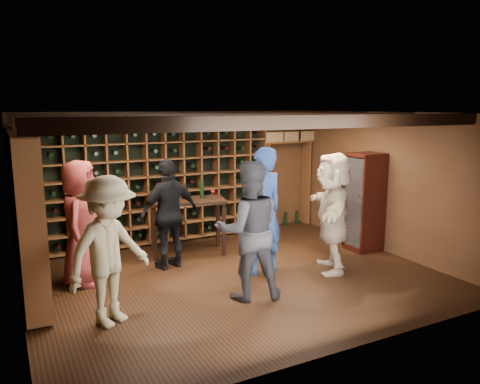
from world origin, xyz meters
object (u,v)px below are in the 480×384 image
guest_woman_black (170,214)px  guest_beige (333,212)px  man_blue_shirt (263,211)px  tasting_table (187,206)px  display_cabinet (365,204)px  guest_khaki (109,251)px  guest_red_floral (81,223)px  man_grey_suit (249,231)px

guest_woman_black → guest_beige: size_ratio=0.94×
man_blue_shirt → tasting_table: size_ratio=1.40×
display_cabinet → guest_beige: guest_beige is taller
guest_woman_black → guest_khaki: (-1.29, -1.58, 0.01)m
guest_woman_black → guest_beige: (2.25, -1.30, 0.06)m
guest_red_floral → tasting_table: size_ratio=1.30×
display_cabinet → tasting_table: bearing=156.7°
man_blue_shirt → guest_khaki: bearing=7.5°
guest_red_floral → guest_beige: 3.83m
display_cabinet → guest_red_floral: (-4.84, 0.61, 0.07)m
display_cabinet → tasting_table: size_ratio=1.23×
man_grey_suit → guest_beige: (1.69, 0.35, 0.00)m
guest_beige → guest_woman_black: bearing=-90.2°
display_cabinet → tasting_table: display_cabinet is taller
man_grey_suit → guest_red_floral: man_grey_suit is taller
man_blue_shirt → guest_woman_black: size_ratio=1.12×
guest_red_floral → guest_woman_black: size_ratio=1.04×
guest_red_floral → guest_beige: bearing=-85.4°
guest_red_floral → man_grey_suit: bearing=-105.8°
guest_khaki → display_cabinet: bearing=-18.8°
man_blue_shirt → man_grey_suit: size_ratio=1.05×
man_blue_shirt → man_grey_suit: (-0.65, -0.75, -0.05)m
guest_woman_black → tasting_table: bearing=-143.4°
man_grey_suit → guest_khaki: (-1.85, 0.07, -0.04)m
display_cabinet → guest_woman_black: (-3.46, 0.70, 0.04)m
man_grey_suit → tasting_table: bearing=-73.2°
man_blue_shirt → guest_red_floral: 2.71m
man_grey_suit → guest_beige: size_ratio=1.00×
tasting_table → guest_khaki: bearing=-116.4°
guest_red_floral → tasting_table: 2.01m
display_cabinet → man_blue_shirt: 2.27m
display_cabinet → man_grey_suit: (-2.90, -0.95, 0.09)m
man_blue_shirt → guest_khaki: size_ratio=1.10×
display_cabinet → guest_red_floral: 4.88m
guest_red_floral → guest_woman_black: 1.39m
display_cabinet → man_blue_shirt: (-2.25, -0.20, 0.14)m
guest_khaki → tasting_table: 2.81m
display_cabinet → man_blue_shirt: man_blue_shirt is taller
tasting_table → guest_beige: bearing=-33.4°
guest_red_floral → tasting_table: (1.90, 0.66, -0.07)m
guest_woman_black → guest_khaki: size_ratio=0.98×
man_grey_suit → guest_woman_black: size_ratio=1.06×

